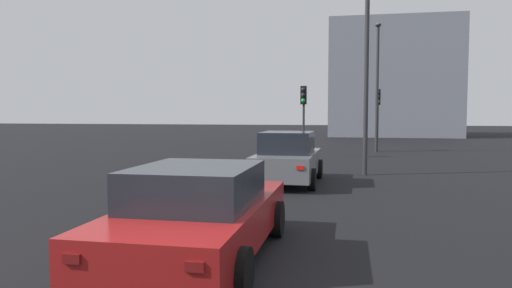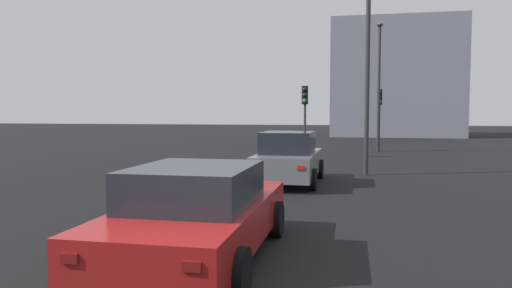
{
  "view_description": "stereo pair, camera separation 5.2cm",
  "coord_description": "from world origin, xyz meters",
  "px_view_note": "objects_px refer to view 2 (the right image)",
  "views": [
    {
      "loc": [
        -4.93,
        -1.99,
        2.23
      ],
      "look_at": [
        5.23,
        0.02,
        1.54
      ],
      "focal_mm": 33.04,
      "sensor_mm": 36.0,
      "label": 1
    },
    {
      "loc": [
        -4.92,
        -2.04,
        2.23
      ],
      "look_at": [
        5.23,
        0.02,
        1.54
      ],
      "focal_mm": 33.04,
      "sensor_mm": 36.0,
      "label": 2
    }
  ],
  "objects_px": {
    "car_grey_lead": "(289,159)",
    "car_red_second": "(199,213)",
    "traffic_light_near_left": "(380,106)",
    "street_lamp_far": "(379,76)",
    "street_lamp_kerbside": "(368,37)",
    "traffic_light_near_right": "(305,106)"
  },
  "relations": [
    {
      "from": "car_red_second",
      "to": "traffic_light_near_left",
      "type": "xyz_separation_m",
      "value": [
        21.27,
        -3.83,
        1.87
      ]
    },
    {
      "from": "traffic_light_near_left",
      "to": "street_lamp_far",
      "type": "height_order",
      "value": "street_lamp_far"
    },
    {
      "from": "street_lamp_far",
      "to": "traffic_light_near_left",
      "type": "bearing_deg",
      "value": -8.69
    },
    {
      "from": "street_lamp_kerbside",
      "to": "traffic_light_near_right",
      "type": "bearing_deg",
      "value": 24.81
    },
    {
      "from": "car_red_second",
      "to": "car_grey_lead",
      "type": "bearing_deg",
      "value": -2.55
    },
    {
      "from": "car_red_second",
      "to": "traffic_light_near_left",
      "type": "height_order",
      "value": "traffic_light_near_left"
    },
    {
      "from": "traffic_light_near_left",
      "to": "street_lamp_kerbside",
      "type": "height_order",
      "value": "street_lamp_kerbside"
    },
    {
      "from": "car_grey_lead",
      "to": "traffic_light_near_right",
      "type": "xyz_separation_m",
      "value": [
        8.47,
        0.32,
        1.78
      ]
    },
    {
      "from": "car_red_second",
      "to": "street_lamp_far",
      "type": "distance_m",
      "value": 21.33
    },
    {
      "from": "car_grey_lead",
      "to": "traffic_light_near_left",
      "type": "relative_size",
      "value": 1.19
    },
    {
      "from": "car_grey_lead",
      "to": "traffic_light_near_left",
      "type": "bearing_deg",
      "value": -13.87
    },
    {
      "from": "car_grey_lead",
      "to": "car_red_second",
      "type": "distance_m",
      "value": 7.95
    },
    {
      "from": "traffic_light_near_right",
      "to": "car_grey_lead",
      "type": "bearing_deg",
      "value": 7.08
    },
    {
      "from": "car_grey_lead",
      "to": "street_lamp_kerbside",
      "type": "xyz_separation_m",
      "value": [
        2.46,
        -2.46,
        4.09
      ]
    },
    {
      "from": "car_grey_lead",
      "to": "traffic_light_near_right",
      "type": "bearing_deg",
      "value": 3.04
    },
    {
      "from": "car_grey_lead",
      "to": "traffic_light_near_right",
      "type": "height_order",
      "value": "traffic_light_near_right"
    },
    {
      "from": "car_red_second",
      "to": "street_lamp_kerbside",
      "type": "relative_size",
      "value": 0.56
    },
    {
      "from": "traffic_light_near_left",
      "to": "street_lamp_far",
      "type": "bearing_deg",
      "value": -4.59
    },
    {
      "from": "car_grey_lead",
      "to": "car_red_second",
      "type": "height_order",
      "value": "car_grey_lead"
    },
    {
      "from": "car_grey_lead",
      "to": "traffic_light_near_left",
      "type": "height_order",
      "value": "traffic_light_near_left"
    },
    {
      "from": "traffic_light_near_right",
      "to": "street_lamp_far",
      "type": "distance_m",
      "value": 5.93
    },
    {
      "from": "car_red_second",
      "to": "street_lamp_far",
      "type": "bearing_deg",
      "value": -10.45
    }
  ]
}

